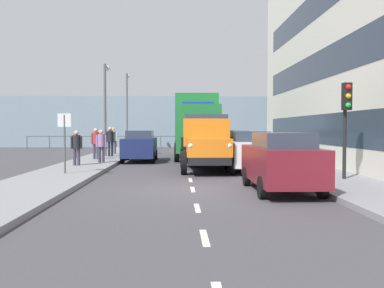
{
  "coord_description": "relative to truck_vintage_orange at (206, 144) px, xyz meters",
  "views": [
    {
      "loc": [
        0.45,
        12.52,
        1.84
      ],
      "look_at": [
        -0.36,
        -11.25,
        0.96
      ],
      "focal_mm": 39.47,
      "sensor_mm": 36.0,
      "label": 1
    }
  ],
  "objects": [
    {
      "name": "ground_plane",
      "position": [
        0.76,
        -2.6,
        -1.18
      ],
      "size": [
        80.0,
        80.0,
        0.0
      ],
      "primitive_type": "plane",
      "color": "#423F44"
    },
    {
      "name": "sidewalk_left",
      "position": [
        -4.09,
        -2.6,
        -1.1
      ],
      "size": [
        2.72,
        36.48,
        0.15
      ],
      "primitive_type": "cube",
      "color": "gray",
      "rests_on": "ground_plane"
    },
    {
      "name": "sidewalk_right",
      "position": [
        5.61,
        -2.6,
        -1.1
      ],
      "size": [
        2.72,
        36.48,
        0.15
      ],
      "primitive_type": "cube",
      "color": "gray",
      "rests_on": "ground_plane"
    },
    {
      "name": "road_centreline_markings",
      "position": [
        0.76,
        -2.0,
        -1.17
      ],
      "size": [
        0.12,
        32.22,
        0.01
      ],
      "color": "silver",
      "rests_on": "ground_plane"
    },
    {
      "name": "sea_horizon",
      "position": [
        0.76,
        -23.84,
        1.32
      ],
      "size": [
        80.0,
        0.8,
        5.0
      ],
      "primitive_type": "cube",
      "color": "gray",
      "rests_on": "ground_plane"
    },
    {
      "name": "seawall_railing",
      "position": [
        0.76,
        -20.24,
        -0.26
      ],
      "size": [
        28.08,
        0.08,
        1.2
      ],
      "color": "#4C5156",
      "rests_on": "ground_plane"
    },
    {
      "name": "truck_vintage_orange",
      "position": [
        0.0,
        0.0,
        0.0
      ],
      "size": [
        2.17,
        5.64,
        2.43
      ],
      "color": "black",
      "rests_on": "ground_plane"
    },
    {
      "name": "lorry_cargo_green",
      "position": [
        0.11,
        -7.85,
        0.9
      ],
      "size": [
        2.58,
        8.2,
        3.87
      ],
      "color": "#1E7033",
      "rests_on": "ground_plane"
    },
    {
      "name": "car_maroon_kerbside_near",
      "position": [
        -1.79,
        5.96,
        -0.28
      ],
      "size": [
        1.77,
        4.08,
        1.72
      ],
      "color": "maroon",
      "rests_on": "ground_plane"
    },
    {
      "name": "car_white_kerbside_1",
      "position": [
        -1.79,
        0.23,
        -0.28
      ],
      "size": [
        1.79,
        4.02,
        1.72
      ],
      "color": "white",
      "rests_on": "ground_plane"
    },
    {
      "name": "car_teal_kerbside_2",
      "position": [
        -1.79,
        -4.87,
        -0.28
      ],
      "size": [
        1.81,
        4.04,
        1.72
      ],
      "color": "#1E6670",
      "rests_on": "ground_plane"
    },
    {
      "name": "car_silver_kerbside_3",
      "position": [
        -1.79,
        -10.8,
        -0.28
      ],
      "size": [
        1.82,
        4.45,
        1.72
      ],
      "color": "#B7BABF",
      "rests_on": "ground_plane"
    },
    {
      "name": "car_navy_oppositeside_0",
      "position": [
        3.31,
        -5.36,
        -0.28
      ],
      "size": [
        1.8,
        4.01,
        1.72
      ],
      "color": "navy",
      "rests_on": "ground_plane"
    },
    {
      "name": "pedestrian_strolling",
      "position": [
        5.84,
        -1.34,
        -0.09
      ],
      "size": [
        0.53,
        0.34,
        1.6
      ],
      "color": "#383342",
      "rests_on": "sidewalk_right"
    },
    {
      "name": "pedestrian_couple_a",
      "position": [
        4.98,
        -2.8,
        -0.07
      ],
      "size": [
        0.53,
        0.34,
        1.63
      ],
      "color": "#383342",
      "rests_on": "sidewalk_right"
    },
    {
      "name": "pedestrian_with_bag",
      "position": [
        5.73,
        -5.34,
        -0.02
      ],
      "size": [
        0.53,
        0.34,
        1.7
      ],
      "color": "#383342",
      "rests_on": "sidewalk_right"
    },
    {
      "name": "pedestrian_near_railing",
      "position": [
        5.29,
        -7.62,
        0.03
      ],
      "size": [
        0.53,
        0.34,
        1.78
      ],
      "color": "black",
      "rests_on": "sidewalk_right"
    },
    {
      "name": "pedestrian_in_dark_coat",
      "position": [
        5.48,
        -10.14,
        0.02
      ],
      "size": [
        0.53,
        0.34,
        1.77
      ],
      "color": "#383342",
      "rests_on": "sidewalk_right"
    },
    {
      "name": "traffic_light_near",
      "position": [
        -4.38,
        4.23,
        1.29
      ],
      "size": [
        0.28,
        0.41,
        3.2
      ],
      "color": "black",
      "rests_on": "sidewalk_left"
    },
    {
      "name": "lamp_post_promenade",
      "position": [
        5.68,
        -8.22,
        2.4
      ],
      "size": [
        0.32,
        1.14,
        5.66
      ],
      "color": "#59595B",
      "rests_on": "sidewalk_right"
    },
    {
      "name": "lamp_post_far",
      "position": [
        5.53,
        -18.16,
        2.77
      ],
      "size": [
        0.32,
        1.14,
        6.37
      ],
      "color": "#59595B",
      "rests_on": "sidewalk_right"
    },
    {
      "name": "street_sign",
      "position": [
        5.46,
        2.1,
        0.5
      ],
      "size": [
        0.5,
        0.07,
        2.25
      ],
      "color": "#4C4C4C",
      "rests_on": "sidewalk_right"
    }
  ]
}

